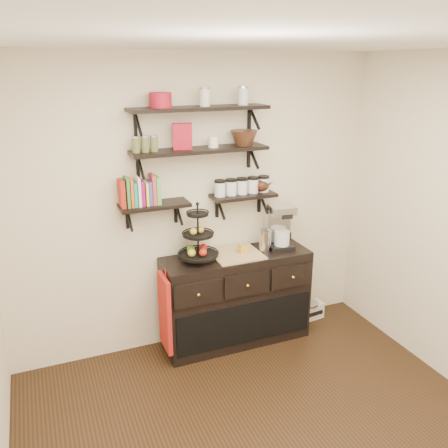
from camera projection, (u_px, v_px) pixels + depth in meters
The scene contains 20 objects.
ceiling at pixel (305, 41), 2.39m from camera, with size 3.50×3.50×0.02m, color white.
back_wall at pixel (196, 206), 4.35m from camera, with size 3.50×0.02×2.70m, color beige.
shelf_top at pixel (199, 109), 3.95m from camera, with size 1.20×0.27×0.23m.
shelf_mid at pixel (200, 150), 4.07m from camera, with size 1.20×0.27×0.23m.
shelf_low_left at pixel (154, 206), 4.07m from camera, with size 0.60×0.25×0.23m.
shelf_low_right at pixel (243, 196), 4.38m from camera, with size 0.60×0.25×0.23m.
cookbooks at pixel (143, 192), 4.00m from camera, with size 0.36×0.15×0.26m.
glass_canisters at pixel (242, 187), 4.34m from camera, with size 0.54×0.10×0.13m.
sideboard at pixel (236, 298), 4.55m from camera, with size 1.40×0.50×0.92m.
fruit_stand at pixel (198, 242), 4.22m from camera, with size 0.36×0.36×0.53m.
candle at pixel (243, 248), 4.41m from camera, with size 0.08×0.08×0.08m, color #B48229.
coffee_maker at pixel (280, 227), 4.53m from camera, with size 0.26×0.25×0.43m.
thermal_carafe at pixel (265, 241), 4.45m from camera, with size 0.11×0.11×0.22m, color silver.
apron at pixel (165, 313), 4.18m from camera, with size 0.04×0.30×0.70m, color maroon.
radio at pixel (308, 310), 5.05m from camera, with size 0.33×0.23×0.19m.
recipe_box at pixel (182, 136), 3.97m from camera, with size 0.16×0.06×0.22m, color #A61326.
walnut_bowl at pixel (244, 138), 4.19m from camera, with size 0.24×0.24×0.13m, color black, non-canonical shape.
ramekins at pixel (213, 142), 4.09m from camera, with size 0.09×0.09×0.10m, color white.
teapot at pixel (261, 184), 4.41m from camera, with size 0.19×0.14×0.14m, color black, non-canonical shape.
red_pot at pixel (160, 100), 3.81m from camera, with size 0.18×0.18×0.12m, color #A61326.
Camera 1 is at (-1.35, -2.21, 2.59)m, focal length 38.00 mm.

